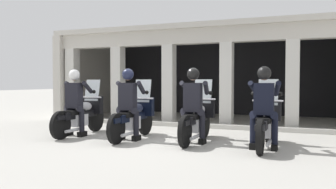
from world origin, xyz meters
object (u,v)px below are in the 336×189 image
Objects in this scene: motorcycle_center_right at (197,118)px; motorcycle_far_left at (82,114)px; police_officer_center_right at (193,99)px; motorcycle_far_right at (266,122)px; police_officer_center_left at (128,98)px; police_officer_far_right at (264,100)px; police_officer_far_left at (75,97)px; motorcycle_center_left at (134,116)px.

motorcycle_far_left is at bearing -176.23° from motorcycle_center_right.
motorcycle_center_right is at bearing 91.45° from police_officer_center_right.
police_officer_center_left is at bearing -177.33° from motorcycle_far_right.
police_officer_center_right reaches higher than motorcycle_far_left.
police_officer_far_right is at bearing -4.20° from police_officer_center_right.
police_officer_center_right is (1.45, 0.15, 0.00)m from police_officer_center_left.
police_officer_center_left is 1.00× the size of police_officer_far_right.
police_officer_far_left is at bearing -179.79° from motorcycle_far_right.
motorcycle_far_left is at bearing 176.49° from motorcycle_far_right.
police_officer_far_right is at bearing -93.17° from motorcycle_far_right.
police_officer_far_right is at bearing 1.90° from police_officer_far_left.
police_officer_center_left is 1.00× the size of police_officer_center_right.
police_officer_center_left is at bearing -161.66° from motorcycle_center_right.
police_officer_far_left is 1.00× the size of police_officer_far_right.
motorcycle_far_left and motorcycle_center_right have the same top height.
motorcycle_center_left is (1.46, 0.24, -0.44)m from police_officer_far_left.
motorcycle_far_right is at bearing 6.93° from police_officer_center_right.
police_officer_center_right reaches higher than motorcycle_center_right.
motorcycle_far_left is 0.52m from police_officer_far_left.
police_officer_far_right is (1.45, -0.43, 0.44)m from motorcycle_center_right.
police_officer_far_left is 0.78× the size of motorcycle_center_left.
motorcycle_center_right is 0.52m from police_officer_center_right.
police_officer_far_left is at bearing -87.75° from motorcycle_far_left.
police_officer_far_left is 0.78× the size of motorcycle_center_right.
motorcycle_center_right is at bearing 160.45° from police_officer_far_right.
motorcycle_far_left is at bearing 92.25° from police_officer_far_left.
police_officer_center_left is 1.58m from motorcycle_center_right.
police_officer_far_right is at bearing -13.76° from motorcycle_center_left.
police_officer_far_left is 2.97m from motorcycle_center_right.
police_officer_far_left reaches higher than motorcycle_center_left.
motorcycle_center_left and motorcycle_far_right have the same top height.
motorcycle_far_left and motorcycle_center_left have the same top height.
police_officer_far_left is 1.45m from police_officer_center_left.
motorcycle_center_left is at bearing 177.10° from motorcycle_far_right.
motorcycle_far_left is at bearing 169.97° from motorcycle_center_left.
police_officer_far_left is 4.36m from police_officer_far_right.
motorcycle_far_right is (4.36, 0.24, -0.44)m from police_officer_far_left.
police_officer_center_left reaches higher than motorcycle_far_left.
motorcycle_center_left is at bearing 171.53° from police_officer_far_right.
police_officer_center_right is at bearing -177.69° from motorcycle_far_right.
police_officer_far_right is (4.36, -0.33, 0.44)m from motorcycle_far_left.
motorcycle_center_left is at bearing 0.68° from motorcycle_far_left.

